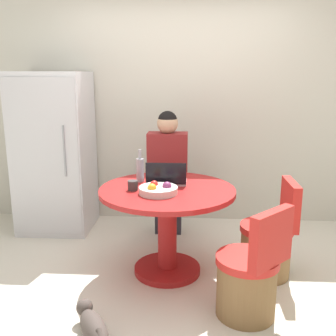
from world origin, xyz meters
TOP-DOWN VIEW (x-y plane):
  - ground_plane at (0.00, 0.00)m, footprint 12.00×12.00m
  - wall_back at (0.00, 1.54)m, footprint 7.00×0.06m
  - refrigerator at (-1.35, 1.15)m, footprint 0.75×0.70m
  - dining_table at (-0.07, 0.19)m, footprint 1.13×1.13m
  - chair_near_right_corner at (0.54, -0.41)m, footprint 0.51×0.51m
  - chair_right_side at (0.79, 0.19)m, footprint 0.44×0.44m
  - person_seated at (-0.11, 0.97)m, footprint 0.40×0.37m
  - laptop at (-0.08, 0.33)m, footprint 0.34×0.22m
  - fruit_bowl at (-0.13, 0.04)m, footprint 0.31×0.31m
  - coffee_cup at (-0.35, 0.12)m, footprint 0.08×0.08m
  - bottle at (-0.32, 0.39)m, footprint 0.07×0.07m
  - cat at (-0.49, -0.73)m, footprint 0.33×0.48m

SIDE VIEW (x-z plane):
  - ground_plane at x=0.00m, z-range 0.00..0.00m
  - cat at x=-0.49m, z-range 0.00..0.18m
  - chair_near_right_corner at x=0.54m, z-range -0.14..0.69m
  - chair_right_side at x=0.79m, z-range -0.14..0.69m
  - dining_table at x=-0.07m, z-range 0.15..0.91m
  - person_seated at x=-0.11m, z-range 0.07..1.39m
  - fruit_bowl at x=-0.13m, z-range 0.74..0.84m
  - coffee_cup at x=-0.35m, z-range 0.76..0.84m
  - laptop at x=-0.08m, z-range 0.70..0.90m
  - refrigerator at x=-1.35m, z-range 0.00..1.70m
  - bottle at x=-0.32m, z-range 0.73..1.01m
  - wall_back at x=0.00m, z-range 0.00..2.60m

